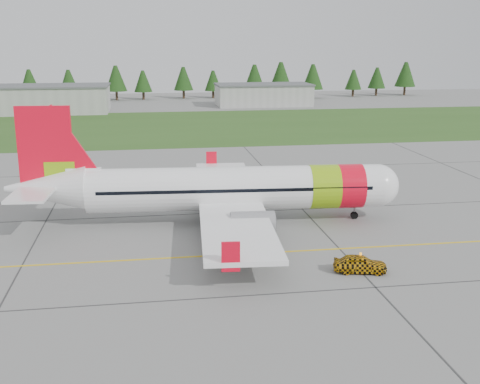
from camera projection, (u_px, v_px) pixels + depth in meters
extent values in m
plane|color=gray|center=(233.00, 297.00, 40.06)|extent=(320.00, 320.00, 0.00)
cylinder|color=white|center=(235.00, 188.00, 55.83)|extent=(27.26, 5.93, 4.06)
sphere|color=white|center=(377.00, 185.00, 56.94)|extent=(4.06, 4.06, 4.06)
cone|color=white|center=(46.00, 188.00, 54.33)|extent=(7.55, 4.55, 4.06)
cube|color=black|center=(381.00, 182.00, 56.87)|extent=(1.85, 2.81, 0.58)
cylinder|color=#8CC10E|center=(323.00, 187.00, 56.51)|extent=(2.99, 4.32, 4.14)
cylinder|color=red|center=(349.00, 186.00, 56.72)|extent=(2.57, 4.29, 4.14)
cube|color=white|center=(230.00, 200.00, 56.07)|extent=(8.03, 33.60, 0.37)
cube|color=red|center=(211.00, 160.00, 71.81)|extent=(1.26, 0.27, 2.08)
cube|color=red|center=(231.00, 257.00, 39.87)|extent=(1.26, 0.27, 2.08)
cylinder|color=gray|center=(241.00, 191.00, 61.86)|extent=(3.89, 2.44, 2.18)
cylinder|color=gray|center=(253.00, 224.00, 50.81)|extent=(3.89, 2.44, 2.18)
cube|color=red|center=(45.00, 150.00, 53.49)|extent=(4.80, 0.71, 7.91)
cube|color=#8CC10E|center=(60.00, 175.00, 54.15)|extent=(2.73, 0.62, 2.50)
cube|color=white|center=(40.00, 186.00, 54.22)|extent=(4.15, 12.16, 0.23)
cylinder|color=slate|center=(354.00, 211.00, 57.38)|extent=(0.19, 0.19, 1.46)
cylinder|color=black|center=(354.00, 215.00, 57.47)|extent=(0.73, 0.34, 0.71)
cylinder|color=slate|center=(217.00, 204.00, 59.06)|extent=(0.23, 0.23, 1.98)
cylinder|color=black|center=(213.00, 208.00, 59.14)|extent=(1.11, 0.54, 1.08)
cylinder|color=slate|center=(220.00, 221.00, 53.44)|extent=(0.23, 0.23, 1.98)
cylinder|color=black|center=(216.00, 226.00, 53.51)|extent=(1.11, 0.54, 1.08)
imported|color=#F5B10D|center=(361.00, 247.00, 43.82)|extent=(1.64, 1.82, 3.89)
cube|color=#30561E|center=(174.00, 126.00, 118.59)|extent=(320.00, 50.00, 0.03)
cube|color=gold|center=(218.00, 255.00, 47.72)|extent=(120.00, 0.25, 0.02)
cube|color=#A8A8A3|center=(39.00, 100.00, 140.19)|extent=(32.00, 14.00, 6.00)
cube|color=#A8A8A3|center=(263.00, 95.00, 156.16)|extent=(24.00, 12.00, 5.20)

